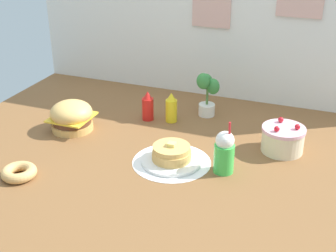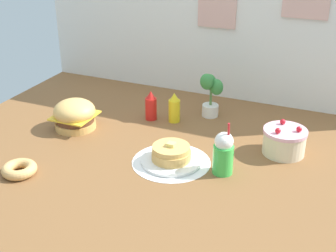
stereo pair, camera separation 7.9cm
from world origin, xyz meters
name	(u,v)px [view 1 (the left image)]	position (x,y,z in m)	size (l,w,h in m)	color
ground_plane	(153,158)	(0.00, 0.00, -0.01)	(2.31, 1.79, 0.02)	brown
back_wall	(209,16)	(0.00, 0.89, 0.51)	(2.31, 0.04, 1.01)	silver
doily_mat	(172,162)	(0.11, -0.02, 0.00)	(0.38, 0.38, 0.00)	white
burger	(72,116)	(-0.53, 0.12, 0.08)	(0.23, 0.23, 0.17)	#DBA859
pancake_stack	(172,155)	(0.11, -0.02, 0.04)	(0.29, 0.29, 0.10)	white
layer_cake	(283,139)	(0.58, 0.29, 0.07)	(0.22, 0.22, 0.16)	beige
ketchup_bottle	(148,107)	(-0.19, 0.39, 0.08)	(0.07, 0.07, 0.17)	red
mustard_bottle	(171,108)	(-0.06, 0.42, 0.08)	(0.07, 0.07, 0.17)	yellow
cream_soda_cup	(224,152)	(0.36, -0.01, 0.10)	(0.10, 0.10, 0.26)	green
donut_pink_glaze	(19,172)	(-0.49, -0.40, 0.03)	(0.16, 0.16, 0.05)	tan
potted_plant	(207,93)	(0.10, 0.57, 0.14)	(0.13, 0.10, 0.26)	white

